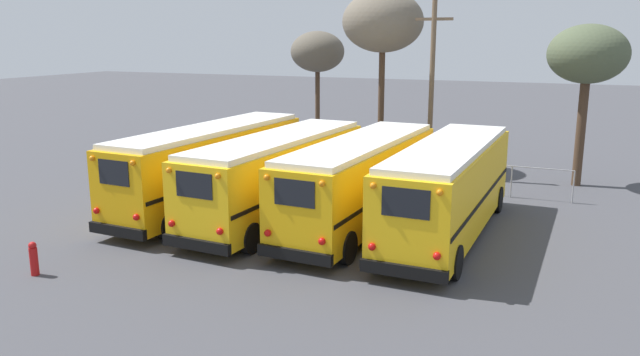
% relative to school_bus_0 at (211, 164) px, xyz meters
% --- Properties ---
extents(ground_plane, '(160.00, 160.00, 0.00)m').
position_rel_school_bus_0_xyz_m(ground_plane, '(4.81, -1.07, -1.83)').
color(ground_plane, '#424247').
extents(school_bus_0, '(3.00, 10.97, 3.37)m').
position_rel_school_bus_0_xyz_m(school_bus_0, '(0.00, 0.00, 0.00)').
color(school_bus_0, '#E5A00C').
rests_on(school_bus_0, ground).
extents(school_bus_1, '(3.12, 10.57, 3.25)m').
position_rel_school_bus_0_xyz_m(school_bus_1, '(3.20, -0.34, -0.06)').
color(school_bus_1, yellow).
rests_on(school_bus_1, ground).
extents(school_bus_2, '(2.98, 10.63, 3.25)m').
position_rel_school_bus_0_xyz_m(school_bus_2, '(6.41, 0.02, -0.06)').
color(school_bus_2, '#EAAA0F').
rests_on(school_bus_2, ground).
extents(school_bus_3, '(2.82, 10.62, 3.31)m').
position_rel_school_bus_0_xyz_m(school_bus_3, '(9.61, 0.05, -0.03)').
color(school_bus_3, yellow).
rests_on(school_bus_3, ground).
extents(utility_pole, '(1.80, 0.24, 8.75)m').
position_rel_school_bus_0_xyz_m(utility_pole, '(6.81, 9.16, 2.76)').
color(utility_pole, brown).
rests_on(utility_pole, ground).
extents(bare_tree_0, '(3.57, 3.57, 7.46)m').
position_rel_school_bus_0_xyz_m(bare_tree_0, '(13.69, 10.13, 4.19)').
color(bare_tree_0, '#473323').
rests_on(bare_tree_0, ground).
extents(bare_tree_1, '(4.19, 4.19, 9.21)m').
position_rel_school_bus_0_xyz_m(bare_tree_1, '(3.81, 10.63, 5.75)').
color(bare_tree_1, '#473323').
rests_on(bare_tree_1, ground).
extents(bare_tree_2, '(3.25, 3.25, 7.21)m').
position_rel_school_bus_0_xyz_m(bare_tree_2, '(-1.38, 14.21, 4.11)').
color(bare_tree_2, '#473323').
rests_on(bare_tree_2, ground).
extents(fence_line, '(17.67, 0.06, 1.42)m').
position_rel_school_bus_0_xyz_m(fence_line, '(4.81, 6.54, -0.84)').
color(fence_line, '#939399').
rests_on(fence_line, ground).
extents(fire_hydrant, '(0.24, 0.24, 1.03)m').
position_rel_school_bus_0_xyz_m(fire_hydrant, '(-0.84, -8.38, -1.31)').
color(fire_hydrant, '#B21414').
rests_on(fire_hydrant, ground).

